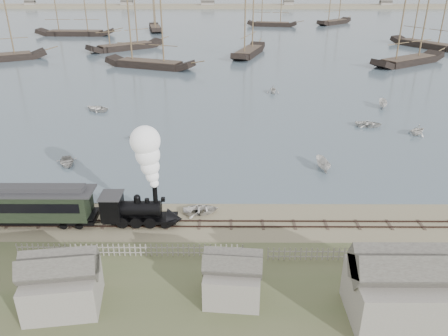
{
  "coord_description": "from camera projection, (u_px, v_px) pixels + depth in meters",
  "views": [
    {
      "loc": [
        1.5,
        -37.32,
        22.07
      ],
      "look_at": [
        1.3,
        3.24,
        3.5
      ],
      "focal_mm": 35.0,
      "sensor_mm": 36.0,
      "label": 1
    }
  ],
  "objects": [
    {
      "name": "schooner_8",
      "position": [
        273.0,
        1.0,
        178.45
      ],
      "size": [
        20.91,
        8.95,
        20.0
      ],
      "primitive_type": null,
      "rotation": [
        0.0,
        0.0,
        -0.22
      ],
      "color": "black",
      "rests_on": "harbor_water"
    },
    {
      "name": "far_spit",
      "position": [
        224.0,
        8.0,
        270.44
      ],
      "size": [
        500.0,
        20.0,
        1.8
      ],
      "primitive_type": "cube",
      "color": "gray",
      "rests_on": "ground"
    },
    {
      "name": "harbor_water",
      "position": [
        223.0,
        22.0,
        197.69
      ],
      "size": [
        600.0,
        336.0,
        0.06
      ],
      "primitive_type": "cube",
      "color": "#4B5E6B",
      "rests_on": "ground"
    },
    {
      "name": "rowboat_5",
      "position": [
        383.0,
        104.0,
        75.65
      ],
      "size": [
        3.64,
        2.02,
        1.33
      ],
      "primitive_type": "imported",
      "rotation": [
        0.0,
        0.0,
        2.92
      ],
      "color": "silver",
      "rests_on": "harbor_water"
    },
    {
      "name": "shed_right",
      "position": [
        391.0,
        317.0,
        30.34
      ],
      "size": [
        6.0,
        5.0,
        5.1
      ],
      "primitive_type": null,
      "color": "gray",
      "rests_on": "ground"
    },
    {
      "name": "shed_mid",
      "position": [
        232.0,
        297.0,
        32.21
      ],
      "size": [
        4.0,
        3.5,
        3.6
      ],
      "primitive_type": null,
      "color": "gray",
      "rests_on": "ground"
    },
    {
      "name": "picket_fence_west",
      "position": [
        131.0,
        256.0,
        36.79
      ],
      "size": [
        19.0,
        0.1,
        1.2
      ],
      "primitive_type": null,
      "color": "gray",
      "rests_on": "ground"
    },
    {
      "name": "rail_track",
      "position": [
        210.0,
        224.0,
        41.29
      ],
      "size": [
        120.0,
        1.8,
        0.16
      ],
      "color": "#32201B",
      "rests_on": "ground"
    },
    {
      "name": "passenger_coach",
      "position": [
        17.0,
        204.0,
        40.46
      ],
      "size": [
        14.46,
        2.79,
        3.51
      ],
      "color": "black",
      "rests_on": "ground"
    },
    {
      "name": "rowboat_2",
      "position": [
        323.0,
        164.0,
        52.3
      ],
      "size": [
        3.47,
        1.73,
        1.28
      ],
      "primitive_type": "imported",
      "rotation": [
        0.0,
        0.0,
        3.29
      ],
      "color": "silver",
      "rests_on": "harbor_water"
    },
    {
      "name": "schooner_6",
      "position": [
        72.0,
        6.0,
        153.55
      ],
      "size": [
        27.63,
        7.37,
        20.0
      ],
      "primitive_type": null,
      "rotation": [
        0.0,
        0.0,
        -0.04
      ],
      "color": "black",
      "rests_on": "harbor_water"
    },
    {
      "name": "schooner_1",
      "position": [
        123.0,
        14.0,
        126.04
      ],
      "size": [
        21.57,
        18.31,
        20.0
      ],
      "primitive_type": null,
      "rotation": [
        0.0,
        0.0,
        0.66
      ],
      "color": "black",
      "rests_on": "harbor_water"
    },
    {
      "name": "rowboat_0",
      "position": [
        67.0,
        162.0,
        53.66
      ],
      "size": [
        4.18,
        3.59,
        0.73
      ],
      "primitive_type": "imported",
      "rotation": [
        0.0,
        0.0,
        0.36
      ],
      "color": "silver",
      "rests_on": "harbor_water"
    },
    {
      "name": "rowboat_4",
      "position": [
        418.0,
        130.0,
        63.1
      ],
      "size": [
        3.72,
        3.84,
        1.55
      ],
      "primitive_type": "imported",
      "rotation": [
        0.0,
        0.0,
        5.29
      ],
      "color": "silver",
      "rests_on": "harbor_water"
    },
    {
      "name": "rowboat_6",
      "position": [
        97.0,
        108.0,
        74.04
      ],
      "size": [
        4.62,
        5.1,
        0.87
      ],
      "primitive_type": "imported",
      "rotation": [
        0.0,
        0.0,
        4.21
      ],
      "color": "silver",
      "rests_on": "harbor_water"
    },
    {
      "name": "rowboat_7",
      "position": [
        273.0,
        89.0,
        84.29
      ],
      "size": [
        2.9,
        2.52,
        1.5
      ],
      "primitive_type": "imported",
      "rotation": [
        0.0,
        0.0,
        6.26
      ],
      "color": "silver",
      "rests_on": "harbor_water"
    },
    {
      "name": "beached_dinghy",
      "position": [
        201.0,
        210.0,
        43.13
      ],
      "size": [
        2.94,
        3.8,
        0.72
      ],
      "primitive_type": "imported",
      "rotation": [
        0.0,
        0.0,
        1.71
      ],
      "color": "silver",
      "rests_on": "ground"
    },
    {
      "name": "shed_left",
      "position": [
        66.0,
        306.0,
        31.35
      ],
      "size": [
        5.0,
        4.0,
        4.1
      ],
      "primitive_type": null,
      "color": "gray",
      "rests_on": "ground"
    },
    {
      "name": "schooner_2",
      "position": [
        147.0,
        25.0,
        102.33
      ],
      "size": [
        23.06,
        12.74,
        20.0
      ],
      "primitive_type": null,
      "rotation": [
        0.0,
        0.0,
        -0.35
      ],
      "color": "black",
      "rests_on": "harbor_water"
    },
    {
      "name": "ground",
      "position": [
        211.0,
        214.0,
        43.13
      ],
      "size": [
        600.0,
        600.0,
        0.0
      ],
      "primitive_type": "plane",
      "color": "tan",
      "rests_on": "ground"
    },
    {
      "name": "picket_fence_east",
      "position": [
        358.0,
        260.0,
        36.25
      ],
      "size": [
        15.0,
        0.1,
        1.2
      ],
      "primitive_type": null,
      "color": "gray",
      "rests_on": "ground"
    },
    {
      "name": "schooner_7",
      "position": [
        154.0,
        3.0,
        165.08
      ],
      "size": [
        8.23,
        19.37,
        20.0
      ],
      "primitive_type": null,
      "rotation": [
        0.0,
        0.0,
        1.78
      ],
      "color": "black",
      "rests_on": "harbor_water"
    },
    {
      "name": "schooner_5",
      "position": [
        432.0,
        13.0,
        129.49
      ],
      "size": [
        16.82,
        22.92,
        20.0
      ],
      "primitive_type": null,
      "rotation": [
        0.0,
        0.0,
        -1.03
      ],
      "color": "black",
      "rests_on": "harbor_water"
    },
    {
      "name": "schooner_4",
      "position": [
        415.0,
        23.0,
        106.16
      ],
      "size": [
        22.91,
        17.86,
        20.0
      ],
      "primitive_type": null,
      "rotation": [
        0.0,
        0.0,
        0.59
      ],
      "color": "black",
      "rests_on": "harbor_water"
    },
    {
      "name": "rowboat_1",
      "position": [
        138.0,
        136.0,
        60.92
      ],
      "size": [
        2.73,
        3.02,
        1.39
      ],
      "primitive_type": "imported",
      "rotation": [
        0.0,
        0.0,
        1.76
      ],
      "color": "silver",
      "rests_on": "harbor_water"
    },
    {
      "name": "schooner_3",
      "position": [
        250.0,
        18.0,
        117.54
      ],
      "size": [
        11.34,
        22.09,
        20.0
      ],
      "primitive_type": null,
      "rotation": [
        0.0,
        0.0,
        1.26
      ],
      "color": "black",
      "rests_on": "harbor_water"
    },
    {
      "name": "schooner_9",
      "position": [
        336.0,
        0.0,
        185.72
      ],
      "size": [
        18.15,
        17.79,
        20.0
      ],
      "primitive_type": null,
      "rotation": [
        0.0,
        0.0,
        0.77
      ],
      "color": "black",
      "rests_on": "harbor_water"
    },
    {
      "name": "rowboat_3",
      "position": [
        369.0,
        124.0,
        66.64
      ],
      "size": [
        3.49,
        4.44,
        0.83
      ],
      "primitive_type": "imported",
      "rotation": [
        0.0,
        0.0,
        1.4
      ],
      "color": "silver",
      "rests_on": "harbor_water"
    },
    {
      "name": "locomotive",
      "position": [
        146.0,
        184.0,
        39.54
      ],
      "size": [
        7.47,
        2.79,
        9.32
      ],
      "color": "black",
      "rests_on": "ground"
    }
  ]
}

